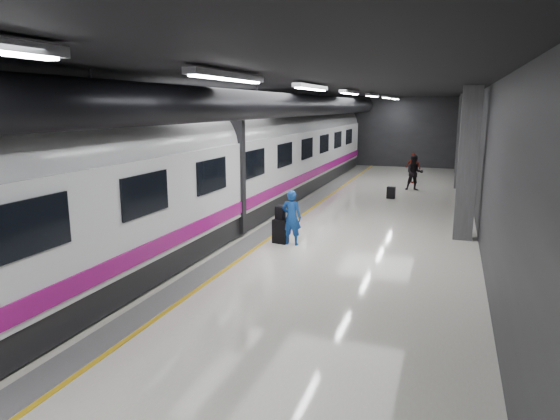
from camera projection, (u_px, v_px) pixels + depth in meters
The scene contains 9 objects.
ground at pixel (299, 242), 14.69m from camera, with size 40.00×40.00×0.00m, color white.
platform_hall at pixel (300, 119), 14.95m from camera, with size 10.02×40.02×4.51m.
train at pixel (198, 168), 15.31m from camera, with size 3.05×38.00×4.05m.
traveler_main at pixel (291, 218), 14.25m from camera, with size 0.58×0.38×1.59m, color blue.
suitcase_main at pixel (281, 231), 14.49m from camera, with size 0.43×0.27×0.70m, color black.
shoulder_bag at pixel (280, 213), 14.40m from camera, with size 0.28×0.15×0.37m, color black.
traveler_far_a at pixel (414, 173), 23.52m from camera, with size 0.81×0.63×1.67m, color black.
traveler_far_b at pixel (413, 168), 25.84m from camera, with size 0.91×0.38×1.56m, color maroon.
suitcase_far at pixel (391, 193), 21.54m from camera, with size 0.35×0.23×0.51m, color black.
Camera 1 is at (4.11, -13.60, 3.92)m, focal length 32.00 mm.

